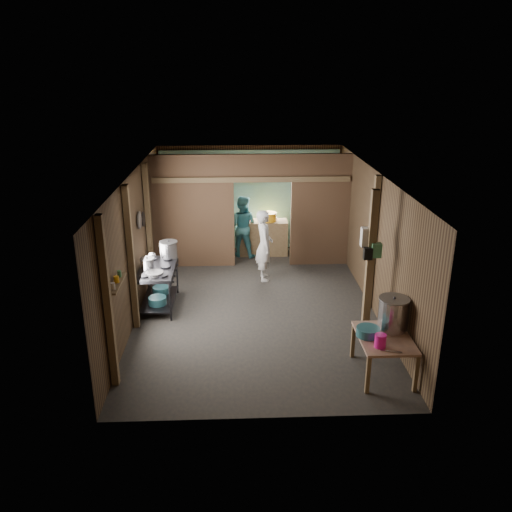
{
  "coord_description": "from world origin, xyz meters",
  "views": [
    {
      "loc": [
        -0.38,
        -9.31,
        4.46
      ],
      "look_at": [
        0.0,
        -0.2,
        1.1
      ],
      "focal_mm": 36.68,
      "sensor_mm": 36.0,
      "label": 1
    }
  ],
  "objects_px": {
    "stove_pot_large": "(169,250)",
    "stock_pot": "(393,314)",
    "yellow_tub": "(269,217)",
    "prep_table": "(383,355)",
    "pink_bucket": "(380,341)",
    "gas_range": "(158,287)",
    "cook": "(264,245)"
  },
  "relations": [
    {
      "from": "stove_pot_large",
      "to": "stock_pot",
      "type": "bearing_deg",
      "value": -37.24
    },
    {
      "from": "gas_range",
      "to": "pink_bucket",
      "type": "xyz_separation_m",
      "value": [
        3.56,
        -2.81,
        0.32
      ]
    },
    {
      "from": "gas_range",
      "to": "stove_pot_large",
      "type": "relative_size",
      "value": 3.78
    },
    {
      "from": "stove_pot_large",
      "to": "pink_bucket",
      "type": "relative_size",
      "value": 1.82
    },
    {
      "from": "pink_bucket",
      "to": "cook",
      "type": "bearing_deg",
      "value": 109.29
    },
    {
      "from": "stock_pot",
      "to": "yellow_tub",
      "type": "relative_size",
      "value": 1.43
    },
    {
      "from": "stove_pot_large",
      "to": "cook",
      "type": "xyz_separation_m",
      "value": [
        1.95,
        0.76,
        -0.19
      ]
    },
    {
      "from": "gas_range",
      "to": "prep_table",
      "type": "bearing_deg",
      "value": -34.18
    },
    {
      "from": "gas_range",
      "to": "stove_pot_large",
      "type": "bearing_deg",
      "value": 72.48
    },
    {
      "from": "prep_table",
      "to": "pink_bucket",
      "type": "xyz_separation_m",
      "value": [
        -0.15,
        -0.29,
        0.41
      ]
    },
    {
      "from": "prep_table",
      "to": "stove_pot_large",
      "type": "distance_m",
      "value": 4.72
    },
    {
      "from": "gas_range",
      "to": "stove_pot_large",
      "type": "distance_m",
      "value": 0.8
    },
    {
      "from": "stove_pot_large",
      "to": "yellow_tub",
      "type": "relative_size",
      "value": 0.96
    },
    {
      "from": "stove_pot_large",
      "to": "stock_pot",
      "type": "height_order",
      "value": "stove_pot_large"
    },
    {
      "from": "gas_range",
      "to": "stock_pot",
      "type": "bearing_deg",
      "value": -30.45
    },
    {
      "from": "prep_table",
      "to": "stove_pot_large",
      "type": "xyz_separation_m",
      "value": [
        -3.54,
        3.06,
        0.66
      ]
    },
    {
      "from": "cook",
      "to": "stove_pot_large",
      "type": "bearing_deg",
      "value": 108.04
    },
    {
      "from": "pink_bucket",
      "to": "yellow_tub",
      "type": "relative_size",
      "value": 0.53
    },
    {
      "from": "stock_pot",
      "to": "cook",
      "type": "height_order",
      "value": "cook"
    },
    {
      "from": "yellow_tub",
      "to": "cook",
      "type": "distance_m",
      "value": 1.65
    },
    {
      "from": "prep_table",
      "to": "stock_pot",
      "type": "relative_size",
      "value": 1.97
    },
    {
      "from": "gas_range",
      "to": "cook",
      "type": "xyz_separation_m",
      "value": [
        2.12,
        1.3,
        0.38
      ]
    },
    {
      "from": "stove_pot_large",
      "to": "stock_pot",
      "type": "relative_size",
      "value": 0.67
    },
    {
      "from": "gas_range",
      "to": "cook",
      "type": "distance_m",
      "value": 2.52
    },
    {
      "from": "prep_table",
      "to": "cook",
      "type": "xyz_separation_m",
      "value": [
        -1.59,
        3.82,
        0.47
      ]
    },
    {
      "from": "prep_table",
      "to": "stove_pot_large",
      "type": "relative_size",
      "value": 2.93
    },
    {
      "from": "prep_table",
      "to": "stock_pot",
      "type": "distance_m",
      "value": 0.64
    },
    {
      "from": "prep_table",
      "to": "pink_bucket",
      "type": "height_order",
      "value": "pink_bucket"
    },
    {
      "from": "stove_pot_large",
      "to": "pink_bucket",
      "type": "height_order",
      "value": "stove_pot_large"
    },
    {
      "from": "prep_table",
      "to": "cook",
      "type": "relative_size",
      "value": 0.68
    },
    {
      "from": "stock_pot",
      "to": "yellow_tub",
      "type": "bearing_deg",
      "value": 106.66
    },
    {
      "from": "pink_bucket",
      "to": "cook",
      "type": "relative_size",
      "value": 0.13
    }
  ]
}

